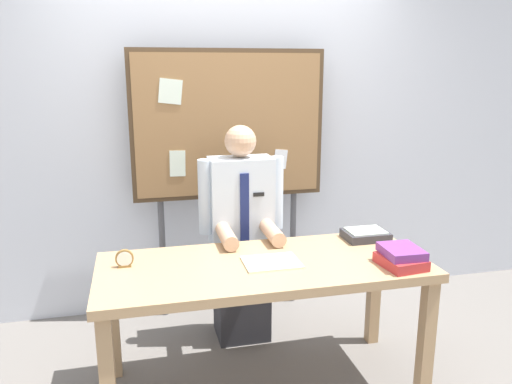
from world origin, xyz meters
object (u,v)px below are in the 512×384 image
(desk, at_px, (264,278))
(open_notebook, at_px, (271,262))
(book_stack, at_px, (401,257))
(bulletin_board, at_px, (229,129))
(person, at_px, (241,243))
(desk_clock, at_px, (125,259))
(paper_tray, at_px, (366,235))

(desk, distance_m, open_notebook, 0.11)
(desk, distance_m, book_stack, 0.74)
(desk, distance_m, bulletin_board, 1.20)
(person, bearing_deg, desk_clock, -147.20)
(desk, relative_size, person, 1.23)
(person, height_order, paper_tray, person)
(open_notebook, distance_m, paper_tray, 0.71)
(bulletin_board, distance_m, desk_clock, 1.26)
(desk_clock, bearing_deg, open_notebook, -10.14)
(desk, bearing_deg, desk_clock, 170.88)
(open_notebook, bearing_deg, bulletin_board, 92.18)
(desk, xyz_separation_m, person, (0.00, 0.59, 0.00))
(desk_clock, bearing_deg, desk, -9.12)
(desk, height_order, person, person)
(desk, relative_size, open_notebook, 5.93)
(book_stack, bearing_deg, paper_tray, 88.90)
(desk, bearing_deg, paper_tray, 18.15)
(bulletin_board, xyz_separation_m, book_stack, (0.69, -1.19, -0.56))
(book_stack, xyz_separation_m, paper_tray, (0.01, 0.44, -0.02))
(desk, xyz_separation_m, desk_clock, (-0.73, 0.12, 0.13))
(person, height_order, bulletin_board, bulletin_board)
(open_notebook, bearing_deg, person, 93.56)
(person, relative_size, desk_clock, 15.08)
(desk, xyz_separation_m, bulletin_board, (-0.00, 0.98, 0.70))
(bulletin_board, distance_m, book_stack, 1.49)
(book_stack, bearing_deg, desk, 162.95)
(book_stack, bearing_deg, open_notebook, 163.62)
(open_notebook, height_order, desk_clock, desk_clock)
(open_notebook, bearing_deg, book_stack, -16.38)
(desk, relative_size, desk_clock, 18.61)
(person, relative_size, paper_tray, 5.50)
(book_stack, distance_m, desk_clock, 1.46)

